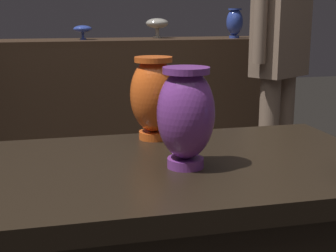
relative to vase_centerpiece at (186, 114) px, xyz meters
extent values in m
cube|color=black|center=(-0.08, 0.05, -0.16)|extent=(1.20, 0.64, 0.05)
cube|color=#422D1E|center=(-0.08, 2.25, -0.46)|extent=(2.60, 0.40, 0.95)
cube|color=#422D1E|center=(-0.08, 2.25, 0.04)|extent=(2.60, 0.40, 0.04)
cylinder|color=#7A388E|center=(0.00, 0.00, -0.12)|extent=(0.09, 0.09, 0.02)
ellipsoid|color=#7A388E|center=(0.00, 0.00, 0.00)|extent=(0.14, 0.14, 0.22)
cylinder|color=#7A388E|center=(0.00, 0.00, 0.10)|extent=(0.11, 0.11, 0.02)
cylinder|color=#E55B1E|center=(-0.02, 0.29, -0.12)|extent=(0.09, 0.09, 0.02)
ellipsoid|color=#E55B1E|center=(-0.02, 0.29, 0.00)|extent=(0.14, 0.14, 0.22)
cylinder|color=#E55B1E|center=(-0.02, 0.29, 0.10)|extent=(0.11, 0.11, 0.02)
cylinder|color=gray|center=(0.44, 2.32, 0.06)|extent=(0.06, 0.06, 0.01)
cylinder|color=gray|center=(0.44, 2.32, 0.10)|extent=(0.03, 0.03, 0.05)
ellipsoid|color=gray|center=(0.44, 2.32, 0.16)|extent=(0.16, 0.16, 0.07)
cylinder|color=#2D429E|center=(-0.08, 2.23, 0.06)|extent=(0.04, 0.04, 0.01)
cylinder|color=#2D429E|center=(-0.08, 2.23, 0.08)|extent=(0.02, 0.02, 0.04)
ellipsoid|color=#2D429E|center=(-0.08, 2.23, 0.13)|extent=(0.12, 0.12, 0.05)
cylinder|color=#2D429E|center=(0.96, 2.18, 0.07)|extent=(0.07, 0.07, 0.02)
ellipsoid|color=#2D429E|center=(0.96, 2.18, 0.17)|extent=(0.11, 0.11, 0.18)
cylinder|color=#2D429E|center=(0.96, 2.18, 0.25)|extent=(0.09, 0.09, 0.01)
cylinder|color=#846B56|center=(0.97, 1.38, -0.52)|extent=(0.11, 0.11, 0.83)
cylinder|color=#846B56|center=(0.84, 1.30, -0.52)|extent=(0.11, 0.11, 0.83)
cube|color=#846B56|center=(0.90, 1.34, 0.23)|extent=(0.37, 0.32, 0.66)
cylinder|color=#846B56|center=(1.07, 1.45, 0.26)|extent=(0.07, 0.07, 0.56)
cylinder|color=#846B56|center=(0.73, 1.24, 0.26)|extent=(0.07, 0.07, 0.56)
camera|label=1|loc=(-0.32, -1.12, 0.24)|focal=52.98mm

